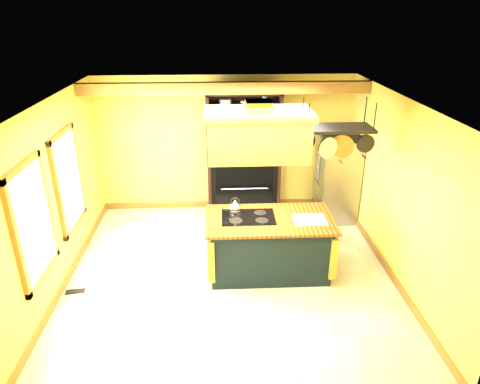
{
  "coord_description": "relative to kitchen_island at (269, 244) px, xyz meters",
  "views": [
    {
      "loc": [
        -0.15,
        -5.65,
        3.87
      ],
      "look_at": [
        0.17,
        0.3,
        1.27
      ],
      "focal_mm": 32.0,
      "sensor_mm": 36.0,
      "label": 1
    }
  ],
  "objects": [
    {
      "name": "floor",
      "position": [
        -0.61,
        -0.08,
        -0.47
      ],
      "size": [
        5.0,
        5.0,
        0.0
      ],
      "primitive_type": "plane",
      "color": "beige",
      "rests_on": "ground"
    },
    {
      "name": "ceiling",
      "position": [
        -0.61,
        -0.08,
        2.23
      ],
      "size": [
        5.0,
        5.0,
        0.0
      ],
      "primitive_type": "plane",
      "rotation": [
        3.14,
        0.0,
        0.0
      ],
      "color": "white",
      "rests_on": "wall_back"
    },
    {
      "name": "wall_back",
      "position": [
        -0.61,
        2.42,
        0.88
      ],
      "size": [
        5.0,
        0.02,
        2.7
      ],
      "primitive_type": "cube",
      "color": "#E2C552",
      "rests_on": "floor"
    },
    {
      "name": "wall_front",
      "position": [
        -0.61,
        -2.58,
        0.88
      ],
      "size": [
        5.0,
        0.02,
        2.7
      ],
      "primitive_type": "cube",
      "color": "#E2C552",
      "rests_on": "floor"
    },
    {
      "name": "wall_left",
      "position": [
        -3.11,
        -0.08,
        0.88
      ],
      "size": [
        0.02,
        5.0,
        2.7
      ],
      "primitive_type": "cube",
      "color": "#E2C552",
      "rests_on": "floor"
    },
    {
      "name": "wall_right",
      "position": [
        1.89,
        -0.08,
        0.88
      ],
      "size": [
        0.02,
        5.0,
        2.7
      ],
      "primitive_type": "cube",
      "color": "#E2C552",
      "rests_on": "floor"
    },
    {
      "name": "ceiling_beam",
      "position": [
        -0.61,
        1.62,
        2.12
      ],
      "size": [
        5.0,
        0.15,
        0.2
      ],
      "primitive_type": "cube",
      "color": "olive",
      "rests_on": "ceiling"
    },
    {
      "name": "window_near",
      "position": [
        -3.07,
        -0.88,
        0.93
      ],
      "size": [
        0.06,
        1.06,
        1.56
      ],
      "color": "olive",
      "rests_on": "wall_left"
    },
    {
      "name": "window_far",
      "position": [
        -3.07,
        0.52,
        0.93
      ],
      "size": [
        0.06,
        1.06,
        1.56
      ],
      "color": "olive",
      "rests_on": "wall_left"
    },
    {
      "name": "kitchen_island",
      "position": [
        0.0,
        0.0,
        0.0
      ],
      "size": [
        1.94,
        1.08,
        1.11
      ],
      "rotation": [
        0.0,
        0.0,
        -0.01
      ],
      "color": "black",
      "rests_on": "floor"
    },
    {
      "name": "range_hood",
      "position": [
        -0.2,
        -0.0,
        1.78
      ],
      "size": [
        1.47,
        0.83,
        0.8
      ],
      "color": "#CA8632",
      "rests_on": "ceiling"
    },
    {
      "name": "pot_rack",
      "position": [
        0.91,
        0.0,
        1.75
      ],
      "size": [
        1.06,
        0.5,
        0.86
      ],
      "color": "black",
      "rests_on": "ceiling"
    },
    {
      "name": "refrigerator",
      "position": [
        1.52,
        1.82,
        0.33
      ],
      "size": [
        0.71,
        0.84,
        1.64
      ],
      "color": "gray",
      "rests_on": "floor"
    },
    {
      "name": "hutch",
      "position": [
        -0.27,
        2.15,
        0.47
      ],
      "size": [
        1.39,
        0.63,
        2.47
      ],
      "color": "black",
      "rests_on": "floor"
    },
    {
      "name": "floor_register",
      "position": [
        -2.91,
        -0.42,
        -0.46
      ],
      "size": [
        0.29,
        0.15,
        0.01
      ],
      "primitive_type": "cube",
      "rotation": [
        0.0,
        0.0,
        0.12
      ],
      "color": "black",
      "rests_on": "floor"
    }
  ]
}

